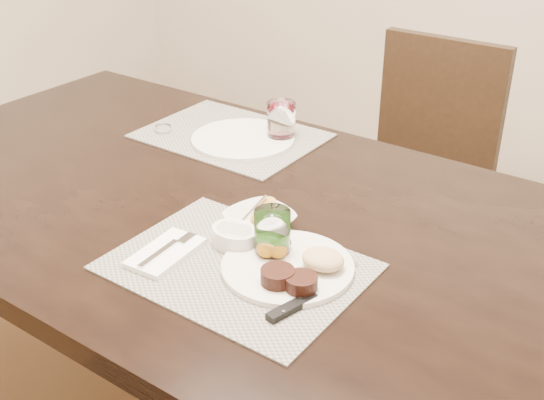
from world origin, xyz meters
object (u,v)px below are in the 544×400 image
Objects in this scene: chair_far at (421,164)px; far_plate at (243,139)px; dinner_plate at (292,266)px; steak_knife at (301,299)px; wine_glass_near at (272,236)px; cracker_bowl at (260,220)px.

chair_far is 3.33× the size of far_plate.
steak_knife is (0.06, -0.07, -0.01)m from dinner_plate.
steak_knife is 0.16m from wine_glass_near.
dinner_plate reaches higher than far_plate.
chair_far is 0.74m from far_plate.
cracker_bowl is at bearing 161.26° from dinner_plate.
cracker_bowl is at bearing -47.93° from far_plate.
dinner_plate is 0.09m from steak_knife.
steak_knife is 0.26m from cracker_bowl.
wine_glass_near is at bearing 158.26° from steak_knife.
chair_far is 1.13m from dinner_plate.
far_plate is at bearing -109.95° from chair_far.
cracker_bowl is at bearing 139.59° from wine_glass_near.
steak_knife is 2.53× the size of wine_glass_near.
chair_far is at bearing 70.05° from far_plate.
dinner_plate is 1.53× the size of cracker_bowl.
wine_glass_near is at bearing -46.49° from far_plate.
chair_far is at bearing 115.51° from dinner_plate.
dinner_plate is at bearing -33.38° from cracker_bowl.
far_plate is at bearing 132.07° from cracker_bowl.
cracker_bowl is at bearing 156.49° from steak_knife.
dinner_plate reaches higher than steak_knife.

